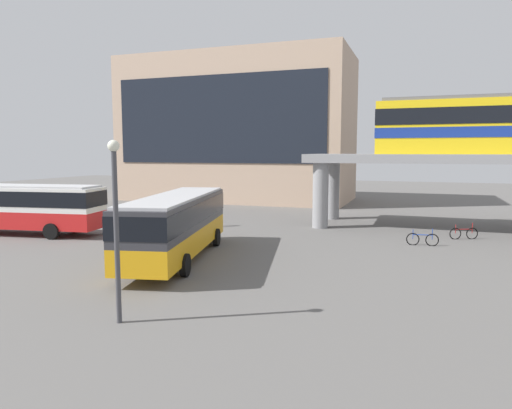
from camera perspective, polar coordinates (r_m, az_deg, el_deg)
name	(u,v)px	position (r m, az deg, el deg)	size (l,w,h in m)	color
ground_plane	(241,232)	(31.21, -1.90, -3.41)	(120.00, 120.00, 0.00)	#605E5B
station_building	(238,130)	(52.79, -2.23, 9.16)	(24.88, 11.52, 15.66)	tan
bus_main	(177,220)	(23.38, -9.67, -1.88)	(4.87, 11.33, 3.22)	orange
bus_secondary	(19,204)	(33.84, -27.01, 0.06)	(11.29, 4.15, 3.22)	red
bicycle_blue	(422,239)	(28.39, 19.73, -4.04)	(1.79, 0.22, 1.04)	black
bicycle_red	(464,233)	(31.38, 24.11, -3.25)	(1.68, 0.73, 1.04)	black
pedestrian_by_bike_rack	(215,216)	(33.59, -5.04, -1.46)	(0.46, 0.47, 1.57)	navy
lamp_post	(116,215)	(14.90, -16.80, -1.30)	(0.36, 0.36, 5.71)	#3F3F44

